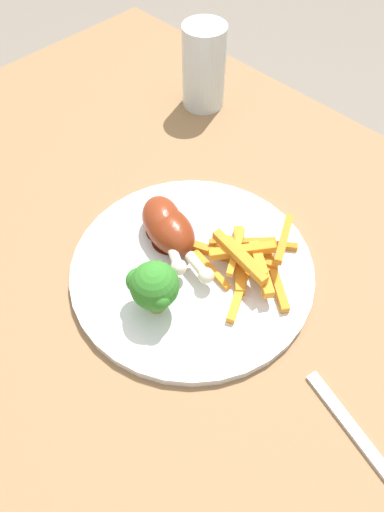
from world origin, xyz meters
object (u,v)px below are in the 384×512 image
Objects in this scene: broccoli_floret_front at (153,286)px; chicken_drumstick_far at (171,232)px; water_glass at (204,67)px; chicken_drumstick_near at (163,222)px; fork at (374,457)px; carrot_fries_pile at (247,260)px; dining_table at (172,335)px; dinner_plate at (192,269)px.

chicken_drumstick_far is (0.05, -0.08, -0.02)m from broccoli_floret_front.
chicken_drumstick_far is 1.02× the size of water_glass.
water_glass is at bearing -55.52° from chicken_drumstick_near.
chicken_drumstick_far is at bearing 126.96° from water_glass.
water_glass is (0.50, -0.29, 0.06)m from fork.
chicken_drumstick_near is (0.07, -0.08, -0.02)m from broccoli_floret_front.
dining_table is at bearing 65.72° from carrot_fries_pile.
dinner_plate is at bearing 170.02° from chicken_drumstick_far.
broccoli_floret_front is (-0.00, 0.02, 0.15)m from dining_table.
dinner_plate is at bearing 44.10° from carrot_fries_pile.
water_glass is at bearing -37.33° from carrot_fries_pile.
broccoli_floret_front reaches higher than carrot_fries_pile.
dinner_plate is 0.05m from chicken_drumstick_far.
fork is at bearing 173.02° from chicken_drumstick_near.
chicken_drumstick_near is at bearing -9.48° from dinner_plate.
chicken_drumstick_far reaches higher than dinner_plate.
chicken_drumstick_near reaches higher than carrot_fries_pile.
broccoli_floret_front reaches higher than chicken_drumstick_far.
carrot_fries_pile is 0.10m from chicken_drumstick_far.
dinner_plate reaches higher than dining_table.
broccoli_floret_front reaches higher than dinner_plate.
chicken_drumstick_near is 0.34m from fork.
broccoli_floret_front is 0.46× the size of carrot_fries_pile.
water_glass is (0.24, -0.32, 0.01)m from broccoli_floret_front.
dining_table is at bearing -82.92° from broccoli_floret_front.
water_glass reaches higher than dinner_plate.
dinner_plate is at bearing 131.92° from water_glass.
dinner_plate is 0.28m from fork.
dinner_plate is 1.55× the size of fork.
fork is 1.46× the size of water_glass.
water_glass is at bearing -48.08° from dinner_plate.
dinner_plate is 2.22× the size of chicken_drumstick_far.
carrot_fries_pile is at bearing 176.52° from fork.
chicken_drumstick_near reaches higher than dining_table.
chicken_drumstick_near is at bearing 124.48° from water_glass.
water_glass is at bearing -53.04° from chicken_drumstick_far.
fork is at bearing 173.57° from dinner_plate.
fork is at bearing -171.93° from broccoli_floret_front.
broccoli_floret_front is 0.40m from water_glass.
chicken_drumstick_near is 0.90× the size of water_glass.
broccoli_floret_front is at bearing 126.35° from water_glass.
dinner_plate is 0.08m from broccoli_floret_front.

